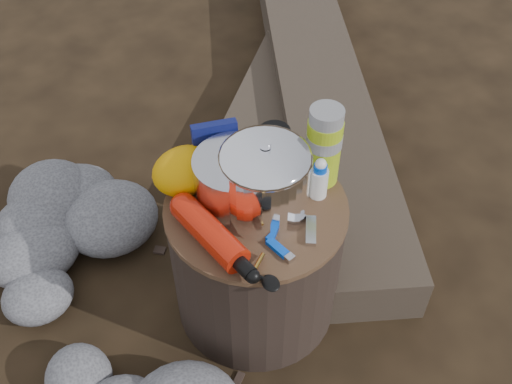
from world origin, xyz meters
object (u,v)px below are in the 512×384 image
log_main (321,98)px  travel_mug (274,148)px  camping_pot (265,179)px  stump (256,258)px  fuel_bottle (210,233)px  thermos (324,146)px

log_main → travel_mug: bearing=-110.3°
log_main → camping_pot: size_ratio=9.05×
log_main → camping_pot: (-0.64, -0.67, 0.45)m
camping_pot → travel_mug: 0.17m
stump → travel_mug: size_ratio=3.95×
stump → camping_pot: (0.01, -0.02, 0.32)m
camping_pot → fuel_bottle: (-0.16, -0.03, -0.07)m
thermos → camping_pot: bearing=-172.1°
stump → camping_pot: bearing=-54.2°
log_main → fuel_bottle: size_ratio=6.70×
thermos → stump: bearing=-178.1°
camping_pot → fuel_bottle: size_ratio=0.74×
stump → thermos: thermos is taller
stump → camping_pot: 0.32m
travel_mug → fuel_bottle: bearing=-149.1°
log_main → thermos: (-0.46, -0.65, 0.46)m
fuel_bottle → stump: bearing=8.0°
log_main → travel_mug: size_ratio=16.41×
thermos → travel_mug: (-0.08, 0.10, -0.05)m
camping_pot → thermos: thermos is taller
fuel_bottle → thermos: 0.36m
fuel_bottle → log_main: bearing=31.0°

